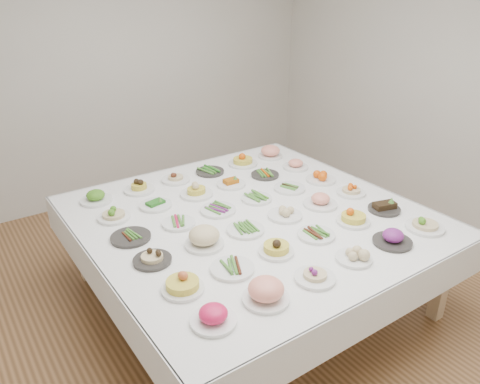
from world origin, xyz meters
TOP-DOWN VIEW (x-y plane):
  - room_envelope at (0.00, 0.00)m, footprint 5.02×5.02m
  - display_table at (0.03, -0.01)m, footprint 2.41×2.41m
  - dish_0 at (-0.84, -0.88)m, footprint 0.24×0.24m
  - dish_1 at (-0.51, -0.89)m, footprint 0.26×0.26m
  - dish_2 at (-0.15, -0.90)m, footprint 0.24×0.24m
  - dish_3 at (0.20, -0.89)m, footprint 0.23×0.23m
  - dish_4 at (0.56, -0.89)m, footprint 0.26×0.26m
  - dish_5 at (0.91, -0.89)m, footprint 0.26×0.26m
  - dish_6 at (-0.84, -0.55)m, footprint 0.26×0.25m
  - dish_7 at (-0.50, -0.54)m, footprint 0.28×0.27m
  - dish_8 at (-0.16, -0.54)m, footprint 0.25×0.24m
  - dish_9 at (0.21, -0.53)m, footprint 0.25×0.25m
  - dish_10 at (0.56, -0.54)m, footprint 0.27×0.26m
  - dish_11 at (0.90, -0.54)m, footprint 0.24×0.24m
  - dish_12 at (-0.86, -0.18)m, footprint 0.25×0.25m
  - dish_13 at (-0.49, -0.20)m, footprint 0.27×0.27m
  - dish_14 at (-0.15, -0.20)m, footprint 0.26×0.26m
  - dish_15 at (0.21, -0.19)m, footprint 0.25×0.25m
  - dish_16 at (0.56, -0.20)m, footprint 0.26×0.26m
  - dish_17 at (0.92, -0.18)m, footprint 0.23×0.23m
  - dish_18 at (-0.86, 0.16)m, footprint 0.27×0.27m
  - dish_19 at (-0.50, 0.16)m, footprint 0.25×0.24m
  - dish_20 at (-0.15, 0.17)m, footprint 0.27×0.27m
  - dish_21 at (0.21, 0.17)m, footprint 0.24×0.24m
  - dish_22 at (0.56, 0.17)m, footprint 0.26×0.26m
  - dish_23 at (0.90, 0.16)m, footprint 0.25×0.25m
  - dish_24 at (-0.85, 0.51)m, footprint 0.23×0.23m
  - dish_25 at (-0.51, 0.52)m, footprint 0.25×0.25m
  - dish_26 at (-0.14, 0.52)m, footprint 0.26×0.26m
  - dish_27 at (0.20, 0.52)m, footprint 0.24×0.24m
  - dish_28 at (0.57, 0.52)m, footprint 0.25×0.25m
  - dish_29 at (0.92, 0.51)m, footprint 0.23×0.23m
  - dish_30 at (-0.86, 0.87)m, footprint 0.25×0.25m
  - dish_31 at (-0.49, 0.86)m, footprint 0.25×0.25m
  - dish_32 at (-0.14, 0.88)m, footprint 0.24×0.24m
  - dish_33 at (0.20, 0.87)m, footprint 0.25×0.25m
  - dish_34 at (0.56, 0.86)m, footprint 0.27×0.27m
  - dish_35 at (0.90, 0.88)m, footprint 0.25×0.25m

SIDE VIEW (x-z plane):
  - display_table at x=0.03m, z-range 0.31..1.06m
  - dish_22 at x=0.56m, z-range 0.74..0.80m
  - dish_18 at x=-0.86m, z-range 0.74..0.80m
  - dish_9 at x=0.21m, z-range 0.75..0.80m
  - dish_19 at x=-0.50m, z-range 0.75..0.80m
  - dish_14 at x=-0.15m, z-range 0.75..0.80m
  - dish_28 at x=0.57m, z-range 0.75..0.80m
  - dish_21 at x=0.21m, z-range 0.75..0.80m
  - dish_20 at x=-0.15m, z-range 0.75..0.81m
  - dish_33 at x=0.20m, z-range 0.75..0.81m
  - dish_7 at x=-0.50m, z-range 0.75..0.81m
  - dish_27 at x=0.20m, z-range 0.74..0.83m
  - dish_25 at x=-0.51m, z-range 0.74..0.83m
  - dish_15 at x=0.21m, z-range 0.74..0.84m
  - dish_17 at x=0.92m, z-range 0.74..0.85m
  - dish_11 at x=0.90m, z-range 0.74..0.85m
  - dish_3 at x=0.20m, z-range 0.75..0.86m
  - dish_2 at x=-0.15m, z-range 0.74..0.86m
  - dish_29 at x=0.92m, z-range 0.74..0.86m
  - dish_23 at x=0.90m, z-range 0.75..0.86m
  - dish_31 at x=-0.49m, z-range 0.74..0.87m
  - dish_30 at x=-0.86m, z-range 0.74..0.87m
  - dish_32 at x=-0.14m, z-range 0.74..0.87m
  - dish_4 at x=0.56m, z-range 0.74..0.87m
  - dish_0 at x=-0.84m, z-range 0.74..0.87m
  - dish_12 at x=-0.86m, z-range 0.75..0.88m
  - dish_24 at x=-0.85m, z-range 0.75..0.88m
  - dish_16 at x=0.56m, z-range 0.74..0.89m
  - dish_35 at x=0.90m, z-range 0.75..0.89m
  - dish_6 at x=-0.84m, z-range 0.75..0.90m
  - dish_8 at x=-0.16m, z-range 0.75..0.90m
  - dish_5 at x=0.91m, z-range 0.75..0.90m
  - dish_10 at x=0.56m, z-range 0.75..0.90m
  - dish_1 at x=-0.51m, z-range 0.75..0.91m
  - dish_26 at x=-0.14m, z-range 0.75..0.91m
  - dish_13 at x=-0.49m, z-range 0.75..0.91m
  - dish_34 at x=0.56m, z-range 0.75..0.92m
  - room_envelope at x=0.00m, z-range 0.43..3.24m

